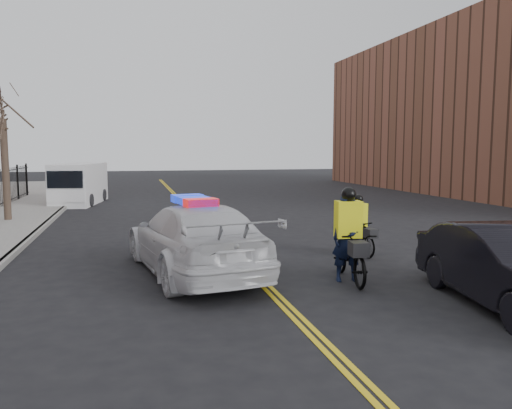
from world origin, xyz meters
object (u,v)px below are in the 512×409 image
object	(u,v)px
police_cruiser	(194,239)
cargo_van	(79,184)
dark_sedan	(510,267)
cyclist_near	(348,249)
cyclist_far	(358,231)

from	to	relation	value
police_cruiser	cargo_van	bearing A→B (deg)	-85.51
dark_sedan	cyclist_near	bearing A→B (deg)	138.49
police_cruiser	cyclist_far	world-z (taller)	police_cruiser
cargo_van	cyclist_near	distance (m)	19.80
police_cruiser	cyclist_near	distance (m)	3.58
police_cruiser	cyclist_near	xyz separation A→B (m)	(3.25, -1.51, -0.11)
cyclist_far	cyclist_near	bearing A→B (deg)	-128.87
dark_sedan	cyclist_near	world-z (taller)	cyclist_near
cargo_van	cyclist_far	distance (m)	18.17
cyclist_near	police_cruiser	bearing A→B (deg)	162.38
police_cruiser	dark_sedan	bearing A→B (deg)	133.93
cyclist_near	cyclist_far	size ratio (longest dim) A/B	1.29
cargo_van	cyclist_far	size ratio (longest dim) A/B	3.13
dark_sedan	cyclist_far	distance (m)	5.03
cyclist_far	police_cruiser	bearing A→B (deg)	-177.01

